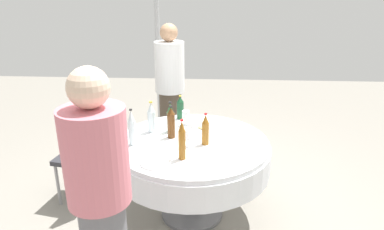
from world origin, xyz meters
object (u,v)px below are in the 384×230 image
object	(u,v)px
bottle_dark_green_south	(180,108)
person_left	(101,205)
dining_table	(192,156)
wine_glass_west	(186,115)
wine_glass_south	(188,134)
plate_front	(203,129)
wine_glass_far	(190,127)
bottle_amber_far	(205,130)
plate_mid	(156,163)
person_east	(170,90)
bottle_amber_near	(182,141)
bottle_clear_west	(132,128)
bottle_clear_north	(151,118)
bottle_green_east	(170,118)
chair_west	(88,151)
bottle_brown_left	(171,123)

from	to	relation	value
bottle_dark_green_south	person_left	bearing A→B (deg)	-99.85
dining_table	wine_glass_west	size ratio (longest dim) A/B	9.34
wine_glass_south	plate_front	size ratio (longest dim) A/B	0.73
plate_front	wine_glass_far	bearing A→B (deg)	-119.25
bottle_amber_far	wine_glass_west	distance (m)	0.46
plate_mid	person_east	distance (m)	1.60
dining_table	wine_glass_south	size ratio (longest dim) A/B	8.89
bottle_amber_near	bottle_dark_green_south	distance (m)	0.86
plate_mid	plate_front	bearing A→B (deg)	63.81
bottle_dark_green_south	wine_glass_far	world-z (taller)	bottle_dark_green_south
bottle_clear_west	wine_glass_far	size ratio (longest dim) A/B	2.19
bottle_dark_green_south	person_left	xyz separation A→B (m)	(-0.28, -1.63, -0.00)
wine_glass_west	person_left	distance (m)	1.50
dining_table	plate_mid	xyz separation A→B (m)	(-0.24, -0.42, 0.16)
wine_glass_south	person_east	size ratio (longest dim) A/B	0.09
bottle_amber_near	wine_glass_west	size ratio (longest dim) A/B	2.24
bottle_amber_far	wine_glass_far	bearing A→B (deg)	141.07
bottle_clear_west	bottle_clear_north	distance (m)	0.30
wine_glass_far	person_east	distance (m)	1.16
bottle_green_east	bottle_clear_north	bearing A→B (deg)	-173.99
bottle_dark_green_south	bottle_clear_west	distance (m)	0.71
person_east	wine_glass_west	bearing A→B (deg)	-88.83
dining_table	bottle_clear_west	bearing A→B (deg)	-167.79
chair_west	bottle_amber_far	bearing A→B (deg)	-91.85
plate_front	person_east	distance (m)	1.02
bottle_amber_near	bottle_clear_west	world-z (taller)	bottle_amber_near
plate_front	chair_west	bearing A→B (deg)	-177.19
bottle_clear_west	wine_glass_west	bearing A→B (deg)	48.67
wine_glass_west	chair_west	distance (m)	0.99
bottle_clear_north	wine_glass_south	distance (m)	0.45
plate_mid	wine_glass_south	bearing A→B (deg)	55.09
bottle_green_east	person_east	distance (m)	0.99
wine_glass_west	person_east	size ratio (longest dim) A/B	0.09
wine_glass_far	wine_glass_west	bearing A→B (deg)	100.91
bottle_clear_north	plate_front	xyz separation A→B (m)	(0.46, 0.07, -0.12)
bottle_clear_west	plate_mid	world-z (taller)	bottle_clear_west
wine_glass_south	wine_glass_far	world-z (taller)	wine_glass_south
plate_front	bottle_green_east	bearing A→B (deg)	-169.77
wine_glass_far	person_east	size ratio (longest dim) A/B	0.09
bottle_amber_far	plate_mid	bearing A→B (deg)	-134.47
bottle_brown_left	bottle_dark_green_south	xyz separation A→B (m)	(0.04, 0.46, -0.02)
bottle_brown_left	chair_west	xyz separation A→B (m)	(-0.81, 0.13, -0.36)
person_east	wine_glass_south	bearing A→B (deg)	-92.54
bottle_green_east	chair_west	world-z (taller)	bottle_green_east
wine_glass_west	bottle_amber_near	bearing A→B (deg)	-87.85
bottle_clear_north	chair_west	distance (m)	0.72
dining_table	bottle_clear_north	size ratio (longest dim) A/B	4.64
chair_west	plate_mid	bearing A→B (deg)	-118.22
bottle_clear_north	plate_mid	xyz separation A→B (m)	(0.13, -0.60, -0.13)
bottle_clear_west	chair_west	distance (m)	0.70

